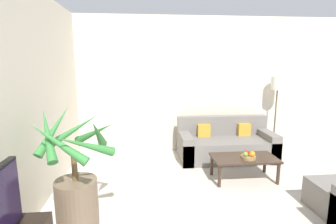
{
  "coord_description": "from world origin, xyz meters",
  "views": [
    {
      "loc": [
        -2.22,
        0.52,
        1.79
      ],
      "look_at": [
        -1.82,
        4.72,
        1.0
      ],
      "focal_mm": 28.0,
      "sensor_mm": 36.0,
      "label": 1
    }
  ],
  "objects_px": {
    "potted_palm": "(76,184)",
    "floor_lamp": "(277,90)",
    "sofa_loveseat": "(226,145)",
    "fruit_bowl": "(248,157)",
    "apple_red": "(247,152)",
    "orange_fruit": "(252,154)",
    "coffee_table": "(244,160)",
    "ottoman": "(335,197)",
    "apple_green": "(245,154)"
  },
  "relations": [
    {
      "from": "floor_lamp",
      "to": "orange_fruit",
      "type": "bearing_deg",
      "value": -127.5
    },
    {
      "from": "orange_fruit",
      "to": "apple_green",
      "type": "bearing_deg",
      "value": 168.38
    },
    {
      "from": "apple_red",
      "to": "apple_green",
      "type": "xyz_separation_m",
      "value": [
        -0.05,
        -0.08,
        0.0
      ]
    },
    {
      "from": "coffee_table",
      "to": "apple_green",
      "type": "distance_m",
      "value": 0.16
    },
    {
      "from": "potted_palm",
      "to": "ottoman",
      "type": "bearing_deg",
      "value": 0.28
    },
    {
      "from": "sofa_loveseat",
      "to": "fruit_bowl",
      "type": "relative_size",
      "value": 8.11
    },
    {
      "from": "apple_green",
      "to": "sofa_loveseat",
      "type": "bearing_deg",
      "value": 88.21
    },
    {
      "from": "coffee_table",
      "to": "fruit_bowl",
      "type": "bearing_deg",
      "value": -66.78
    },
    {
      "from": "floor_lamp",
      "to": "orange_fruit",
      "type": "distance_m",
      "value": 1.89
    },
    {
      "from": "sofa_loveseat",
      "to": "apple_green",
      "type": "distance_m",
      "value": 1.04
    },
    {
      "from": "fruit_bowl",
      "to": "orange_fruit",
      "type": "bearing_deg",
      "value": -42.65
    },
    {
      "from": "potted_palm",
      "to": "sofa_loveseat",
      "type": "xyz_separation_m",
      "value": [
        2.29,
        1.92,
        -0.23
      ]
    },
    {
      "from": "orange_fruit",
      "to": "sofa_loveseat",
      "type": "bearing_deg",
      "value": 93.55
    },
    {
      "from": "fruit_bowl",
      "to": "orange_fruit",
      "type": "xyz_separation_m",
      "value": [
        0.04,
        -0.04,
        0.07
      ]
    },
    {
      "from": "potted_palm",
      "to": "coffee_table",
      "type": "distance_m",
      "value": 2.49
    },
    {
      "from": "fruit_bowl",
      "to": "orange_fruit",
      "type": "relative_size",
      "value": 2.56
    },
    {
      "from": "fruit_bowl",
      "to": "apple_red",
      "type": "relative_size",
      "value": 3.17
    },
    {
      "from": "apple_red",
      "to": "orange_fruit",
      "type": "relative_size",
      "value": 0.81
    },
    {
      "from": "sofa_loveseat",
      "to": "coffee_table",
      "type": "height_order",
      "value": "sofa_loveseat"
    },
    {
      "from": "orange_fruit",
      "to": "ottoman",
      "type": "relative_size",
      "value": 0.16
    },
    {
      "from": "sofa_loveseat",
      "to": "orange_fruit",
      "type": "relative_size",
      "value": 20.72
    },
    {
      "from": "sofa_loveseat",
      "to": "coffee_table",
      "type": "bearing_deg",
      "value": -90.54
    },
    {
      "from": "sofa_loveseat",
      "to": "ottoman",
      "type": "distance_m",
      "value": 2.05
    },
    {
      "from": "coffee_table",
      "to": "ottoman",
      "type": "distance_m",
      "value": 1.25
    },
    {
      "from": "potted_palm",
      "to": "floor_lamp",
      "type": "distance_m",
      "value": 4.13
    },
    {
      "from": "floor_lamp",
      "to": "ottoman",
      "type": "relative_size",
      "value": 2.95
    },
    {
      "from": "apple_green",
      "to": "orange_fruit",
      "type": "distance_m",
      "value": 0.1
    },
    {
      "from": "coffee_table",
      "to": "floor_lamp",
      "type": "bearing_deg",
      "value": 48.1
    },
    {
      "from": "floor_lamp",
      "to": "fruit_bowl",
      "type": "height_order",
      "value": "floor_lamp"
    },
    {
      "from": "coffee_table",
      "to": "fruit_bowl",
      "type": "xyz_separation_m",
      "value": [
        0.03,
        -0.08,
        0.07
      ]
    },
    {
      "from": "potted_palm",
      "to": "floor_lamp",
      "type": "xyz_separation_m",
      "value": [
        3.39,
        2.23,
        0.77
      ]
    },
    {
      "from": "sofa_loveseat",
      "to": "orange_fruit",
      "type": "bearing_deg",
      "value": -86.45
    },
    {
      "from": "floor_lamp",
      "to": "apple_red",
      "type": "relative_size",
      "value": 22.2
    },
    {
      "from": "apple_red",
      "to": "fruit_bowl",
      "type": "bearing_deg",
      "value": -86.27
    },
    {
      "from": "coffee_table",
      "to": "fruit_bowl",
      "type": "relative_size",
      "value": 4.51
    },
    {
      "from": "potted_palm",
      "to": "apple_green",
      "type": "xyz_separation_m",
      "value": [
        2.26,
        0.89,
        -0.05
      ]
    },
    {
      "from": "sofa_loveseat",
      "to": "coffee_table",
      "type": "relative_size",
      "value": 1.8
    },
    {
      "from": "fruit_bowl",
      "to": "apple_green",
      "type": "relative_size",
      "value": 3.03
    },
    {
      "from": "potted_palm",
      "to": "ottoman",
      "type": "distance_m",
      "value": 3.06
    },
    {
      "from": "fruit_bowl",
      "to": "coffee_table",
      "type": "bearing_deg",
      "value": 113.22
    },
    {
      "from": "floor_lamp",
      "to": "apple_green",
      "type": "bearing_deg",
      "value": -130.42
    },
    {
      "from": "sofa_loveseat",
      "to": "fruit_bowl",
      "type": "xyz_separation_m",
      "value": [
        0.02,
        -1.01,
        0.12
      ]
    },
    {
      "from": "floor_lamp",
      "to": "apple_red",
      "type": "xyz_separation_m",
      "value": [
        -1.09,
        -1.26,
        -0.82
      ]
    },
    {
      "from": "potted_palm",
      "to": "coffee_table",
      "type": "bearing_deg",
      "value": 23.38
    },
    {
      "from": "floor_lamp",
      "to": "coffee_table",
      "type": "height_order",
      "value": "floor_lamp"
    },
    {
      "from": "sofa_loveseat",
      "to": "floor_lamp",
      "type": "bearing_deg",
      "value": 15.6
    },
    {
      "from": "potted_palm",
      "to": "orange_fruit",
      "type": "height_order",
      "value": "potted_palm"
    },
    {
      "from": "fruit_bowl",
      "to": "sofa_loveseat",
      "type": "bearing_deg",
      "value": 91.36
    },
    {
      "from": "sofa_loveseat",
      "to": "orange_fruit",
      "type": "height_order",
      "value": "sofa_loveseat"
    },
    {
      "from": "apple_red",
      "to": "floor_lamp",
      "type": "bearing_deg",
      "value": 49.27
    }
  ]
}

